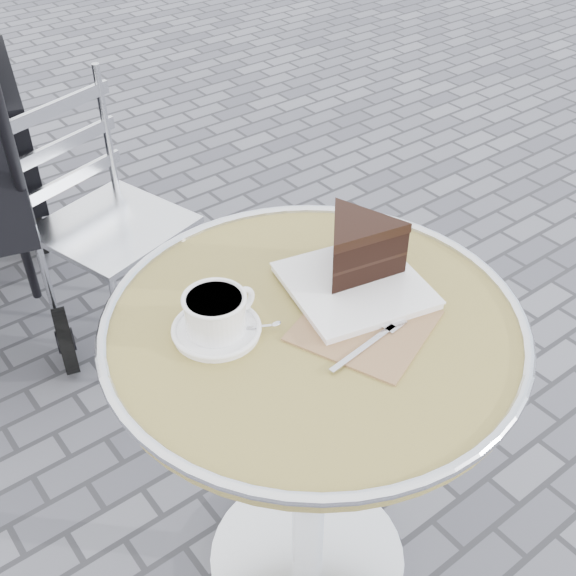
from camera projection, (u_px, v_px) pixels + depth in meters
ground at (307, 561)px, 1.66m from camera, size 80.00×80.00×0.00m
cafe_table at (312, 390)px, 1.31m from camera, size 0.72×0.72×0.74m
cappuccino_set at (217, 317)px, 1.16m from camera, size 0.16×0.14×0.07m
cake_plate_set at (358, 256)px, 1.26m from camera, size 0.34×0.36×0.12m
bistro_chair at (88, 192)px, 2.00m from camera, size 0.44×0.44×0.79m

